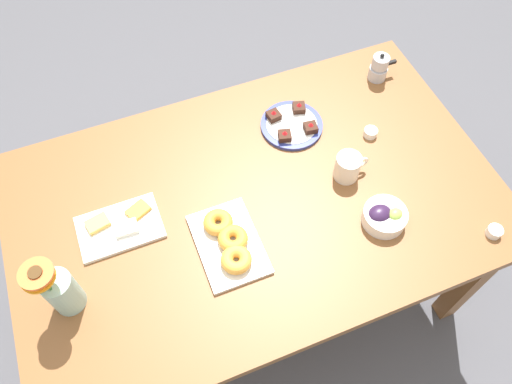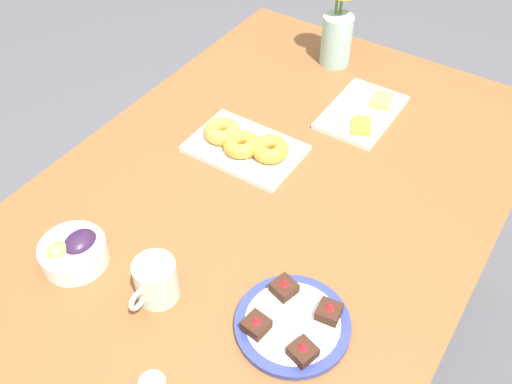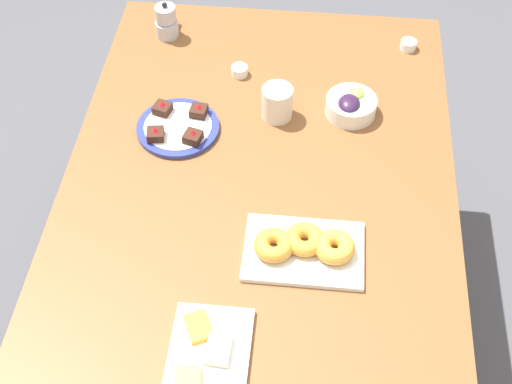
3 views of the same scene
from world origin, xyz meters
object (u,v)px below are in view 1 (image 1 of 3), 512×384
dessert_plate (292,125)px  flower_vase (60,290)px  moka_pot (379,68)px  croissant_platter (229,242)px  grape_bowl (384,216)px  coffee_mug (348,167)px  dining_table (256,211)px  jam_cup_berry (495,231)px  cheese_platter (120,226)px  jam_cup_honey (370,132)px

dessert_plate → flower_vase: bearing=-157.1°
moka_pot → croissant_platter: bearing=-149.1°
moka_pot → grape_bowl: bearing=-117.4°
coffee_mug → flower_vase: bearing=-173.8°
dining_table → coffee_mug: size_ratio=13.36×
flower_vase → moka_pot: (1.27, 0.47, -0.04)m
grape_bowl → flower_vase: 0.98m
dining_table → grape_bowl: (0.34, -0.23, 0.12)m
coffee_mug → jam_cup_berry: coffee_mug is taller
dining_table → dessert_plate: dessert_plate is taller
grape_bowl → dessert_plate: 0.48m
cheese_platter → croissant_platter: (0.30, -0.19, 0.01)m
cheese_platter → dessert_plate: (0.67, 0.18, 0.00)m
cheese_platter → moka_pot: (1.08, 0.28, 0.04)m
flower_vase → jam_cup_berry: bearing=-11.8°
cheese_platter → jam_cup_honey: bearing=2.4°
grape_bowl → croissant_platter: bearing=168.3°
coffee_mug → grape_bowl: size_ratio=0.86×
cheese_platter → dessert_plate: 0.70m
cheese_platter → jam_cup_honey: cheese_platter is taller
grape_bowl → dessert_plate: bearing=103.7°
coffee_mug → dessert_plate: coffee_mug is taller
cheese_platter → coffee_mug: bearing=-6.4°
jam_cup_honey → coffee_mug: bearing=-142.4°
croissant_platter → flower_vase: 0.50m
croissant_platter → flower_vase: size_ratio=1.06×
coffee_mug → croissant_platter: bearing=-167.6°
coffee_mug → flower_vase: (-0.95, -0.10, 0.05)m
dining_table → croissant_platter: 0.22m
coffee_mug → croissant_platter: size_ratio=0.43×
dining_table → jam_cup_berry: 0.76m
grape_bowl → croissant_platter: (-0.49, 0.10, -0.01)m
grape_bowl → jam_cup_honey: bearing=67.9°
grape_bowl → dessert_plate: (-0.11, 0.46, -0.02)m
coffee_mug → jam_cup_honey: 0.20m
coffee_mug → jam_cup_honey: size_ratio=2.49×
cheese_platter → flower_vase: bearing=-135.6°
jam_cup_honey → moka_pot: moka_pot is taller
grape_bowl → flower_vase: bearing=174.3°
flower_vase → coffee_mug: bearing=6.2°
croissant_platter → cheese_platter: bearing=148.2°
coffee_mug → croissant_platter: (-0.46, -0.10, -0.03)m
jam_cup_berry → dessert_plate: (-0.41, 0.63, -0.00)m
grape_bowl → jam_cup_honey: (0.13, 0.32, -0.01)m
dining_table → flower_vase: bearing=-168.4°
jam_cup_honey → grape_bowl: bearing=-112.1°
cheese_platter → flower_vase: (-0.19, -0.19, 0.08)m
grape_bowl → cheese_platter: bearing=160.0°
flower_vase → moka_pot: size_ratio=2.22×
dining_table → dessert_plate: 0.34m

